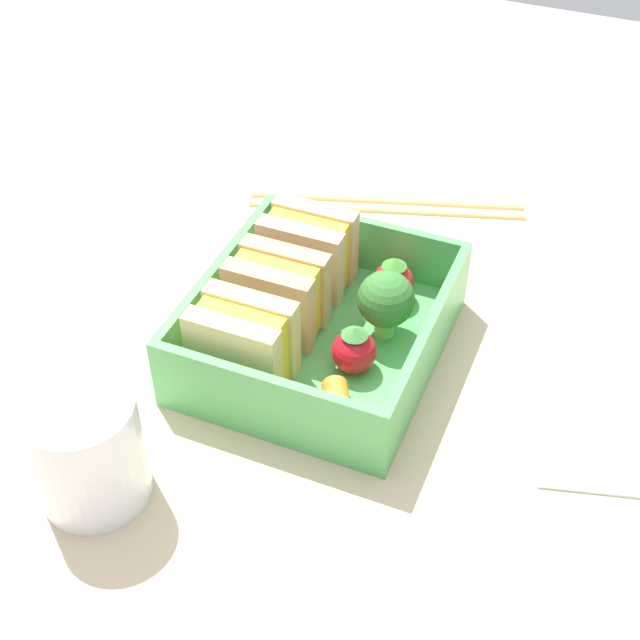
% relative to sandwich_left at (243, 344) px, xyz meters
% --- Properties ---
extents(ground_plane, '(1.20, 1.20, 0.02)m').
position_rel_sandwich_left_xyz_m(ground_plane, '(0.05, -0.03, -0.05)').
color(ground_plane, beige).
extents(bento_tray, '(0.16, 0.15, 0.01)m').
position_rel_sandwich_left_xyz_m(bento_tray, '(0.05, -0.03, -0.03)').
color(bento_tray, '#50AC5A').
rests_on(bento_tray, ground_plane).
extents(bento_rim, '(0.16, 0.15, 0.04)m').
position_rel_sandwich_left_xyz_m(bento_rim, '(0.05, -0.03, -0.01)').
color(bento_rim, '#50AC5A').
rests_on(bento_rim, bento_tray).
extents(sandwich_left, '(0.04, 0.06, 0.05)m').
position_rel_sandwich_left_xyz_m(sandwich_left, '(0.00, 0.00, 0.00)').
color(sandwich_left, '#D9C57E').
rests_on(sandwich_left, bento_tray).
extents(sandwich_center_left, '(0.04, 0.06, 0.05)m').
position_rel_sandwich_left_xyz_m(sandwich_center_left, '(0.05, 0.00, 0.00)').
color(sandwich_center_left, tan).
rests_on(sandwich_center_left, bento_tray).
extents(sandwich_center, '(0.04, 0.06, 0.05)m').
position_rel_sandwich_left_xyz_m(sandwich_center, '(0.10, 0.00, 0.00)').
color(sandwich_center, '#DCB482').
rests_on(sandwich_center, bento_tray).
extents(carrot_stick_far_left, '(0.04, 0.03, 0.02)m').
position_rel_sandwich_left_xyz_m(carrot_stick_far_left, '(-0.01, -0.06, -0.02)').
color(carrot_stick_far_left, orange).
rests_on(carrot_stick_far_left, bento_tray).
extents(strawberry_left, '(0.03, 0.03, 0.03)m').
position_rel_sandwich_left_xyz_m(strawberry_left, '(0.03, -0.06, -0.01)').
color(strawberry_left, red).
rests_on(strawberry_left, bento_tray).
extents(broccoli_floret, '(0.04, 0.04, 0.05)m').
position_rel_sandwich_left_xyz_m(broccoli_floret, '(0.07, -0.07, 0.00)').
color(broccoli_floret, '#8EC85F').
rests_on(broccoli_floret, bento_tray).
extents(strawberry_far_left, '(0.03, 0.03, 0.03)m').
position_rel_sandwich_left_xyz_m(strawberry_far_left, '(0.10, -0.06, -0.01)').
color(strawberry_far_left, red).
rests_on(strawberry_far_left, bento_tray).
extents(chopstick_pair, '(0.08, 0.21, 0.01)m').
position_rel_sandwich_left_xyz_m(chopstick_pair, '(0.22, -0.01, -0.04)').
color(chopstick_pair, tan).
rests_on(chopstick_pair, ground_plane).
extents(drinking_glass, '(0.06, 0.06, 0.07)m').
position_rel_sandwich_left_xyz_m(drinking_glass, '(-0.10, 0.04, -0.00)').
color(drinking_glass, white).
rests_on(drinking_glass, ground_plane).
extents(folded_napkin, '(0.17, 0.14, 0.00)m').
position_rel_sandwich_left_xyz_m(folded_napkin, '(0.08, -0.21, -0.04)').
color(folded_napkin, silver).
rests_on(folded_napkin, ground_plane).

